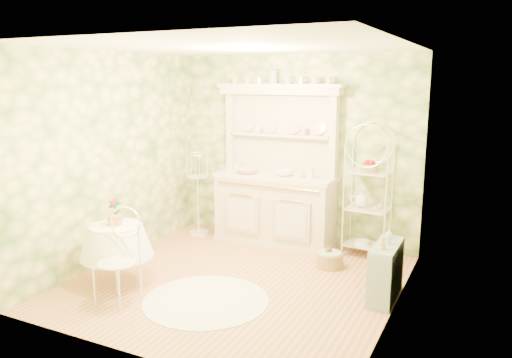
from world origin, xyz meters
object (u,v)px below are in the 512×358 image
at_px(bakers_rack, 368,194).
at_px(floor_basket, 330,260).
at_px(round_table, 117,254).
at_px(birdcage_stand, 198,189).
at_px(side_shelf, 386,273).
at_px(kitchen_dresser, 275,165).
at_px(cafe_chair, 117,266).

xyz_separation_m(bakers_rack, floor_basket, (-0.30, -0.64, -0.76)).
bearing_deg(round_table, birdcage_stand, 95.50).
height_order(bakers_rack, birdcage_stand, bakers_rack).
height_order(side_shelf, floor_basket, side_shelf).
height_order(kitchen_dresser, round_table, kitchen_dresser).
bearing_deg(round_table, bakers_rack, 43.54).
bearing_deg(side_shelf, round_table, -163.88).
bearing_deg(cafe_chair, floor_basket, 34.24).
relative_size(round_table, cafe_chair, 0.90).
bearing_deg(side_shelf, floor_basket, 140.61).
distance_m(side_shelf, cafe_chair, 2.88).
relative_size(round_table, floor_basket, 2.49).
xyz_separation_m(side_shelf, floor_basket, (-0.82, 0.61, -0.20)).
height_order(side_shelf, birdcage_stand, birdcage_stand).
bearing_deg(bakers_rack, round_table, -131.17).
bearing_deg(floor_basket, bakers_rack, 64.78).
height_order(kitchen_dresser, floor_basket, kitchen_dresser).
relative_size(kitchen_dresser, side_shelf, 3.32).
distance_m(kitchen_dresser, floor_basket, 1.59).
distance_m(side_shelf, round_table, 3.04).
bearing_deg(floor_basket, cafe_chair, -130.55).
bearing_deg(side_shelf, bakers_rack, 109.92).
distance_m(side_shelf, birdcage_stand, 3.27).
bearing_deg(bakers_rack, cafe_chair, -122.03).
relative_size(birdcage_stand, floor_basket, 4.74).
height_order(side_shelf, round_table, round_table).
height_order(cafe_chair, floor_basket, cafe_chair).
distance_m(bakers_rack, side_shelf, 1.47).
distance_m(round_table, birdcage_stand, 2.07).
distance_m(bakers_rack, round_table, 3.28).
xyz_separation_m(side_shelf, birdcage_stand, (-3.07, 1.05, 0.41)).
bearing_deg(kitchen_dresser, round_table, -114.92).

